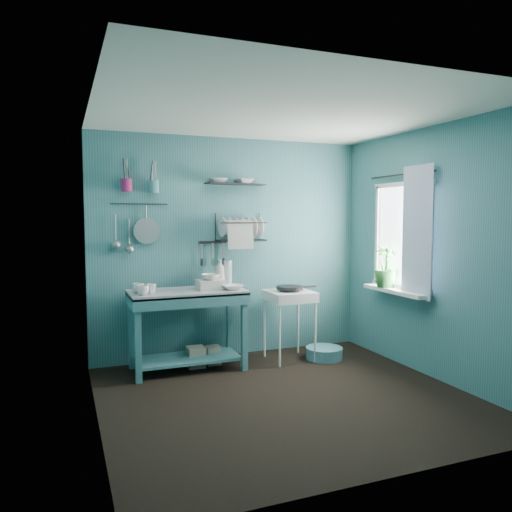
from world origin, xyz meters
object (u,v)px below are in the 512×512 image
object	(u,v)px
dish_rack	(241,227)
utensil_cup_teal	(154,187)
soap_bottle	(220,272)
mug_right	(138,288)
work_counter	(188,330)
water_bottle	(228,273)
storage_tin_large	(196,357)
mug_left	(143,290)
mug_mid	(151,289)
wash_tub	(211,285)
storage_tin_small	(213,355)
frying_pan	(290,288)
colander	(147,231)
potted_plant	(386,266)
floor_basin	(324,353)
utensil_cup_magenta	(127,185)
hotplate_stand	(289,325)

from	to	relation	value
dish_rack	utensil_cup_teal	world-z (taller)	utensil_cup_teal
soap_bottle	mug_right	bearing A→B (deg)	-167.74
work_counter	water_bottle	size ratio (longest dim) A/B	4.25
utensil_cup_teal	storage_tin_large	size ratio (longest dim) A/B	0.59
storage_tin_large	mug_left	bearing A→B (deg)	-160.10
mug_mid	wash_tub	xyz separation A→B (m)	(0.63, 0.04, 0.00)
mug_right	storage_tin_small	bearing A→B (deg)	5.71
frying_pan	colander	xyz separation A→B (m)	(-1.50, 0.41, 0.64)
mug_left	soap_bottle	size ratio (longest dim) A/B	0.41
mug_left	soap_bottle	bearing A→B (deg)	21.80
work_counter	potted_plant	world-z (taller)	potted_plant
potted_plant	storage_tin_small	distance (m)	2.14
frying_pan	mug_mid	bearing A→B (deg)	179.97
mug_left	storage_tin_large	size ratio (longest dim) A/B	0.56
work_counter	storage_tin_small	bearing A→B (deg)	4.57
mug_right	storage_tin_large	size ratio (longest dim) A/B	0.56
dish_rack	floor_basin	size ratio (longest dim) A/B	1.33
utensil_cup_teal	colander	xyz separation A→B (m)	(-0.08, 0.03, -0.47)
soap_bottle	storage_tin_small	xyz separation A→B (m)	(-0.12, -0.12, -0.89)
storage_tin_large	wash_tub	bearing A→B (deg)	-25.02
utensil_cup_magenta	utensil_cup_teal	size ratio (longest dim) A/B	1.00
utensil_cup_teal	potted_plant	distance (m)	2.67
mug_right	colander	xyz separation A→B (m)	(0.15, 0.35, 0.56)
mug_right	hotplate_stand	bearing A→B (deg)	-2.11
work_counter	dish_rack	world-z (taller)	dish_rack
frying_pan	storage_tin_large	size ratio (longest dim) A/B	1.36
utensil_cup_teal	floor_basin	distance (m)	2.64
mug_right	water_bottle	size ratio (longest dim) A/B	0.44
water_bottle	floor_basin	bearing A→B (deg)	-21.29
soap_bottle	colander	world-z (taller)	colander
water_bottle	dish_rack	distance (m)	0.54
wash_tub	potted_plant	xyz separation A→B (m)	(1.87, -0.47, 0.17)
utensil_cup_magenta	storage_tin_small	xyz separation A→B (m)	(0.85, -0.24, -1.84)
frying_pan	colander	bearing A→B (deg)	164.88
mug_left	potted_plant	size ratio (longest dim) A/B	0.26
water_bottle	utensil_cup_teal	world-z (taller)	utensil_cup_teal
floor_basin	work_counter	bearing A→B (deg)	173.49
work_counter	mug_mid	size ratio (longest dim) A/B	11.89
mug_right	hotplate_stand	world-z (taller)	mug_right
storage_tin_large	floor_basin	bearing A→B (deg)	-8.92
soap_bottle	storage_tin_small	world-z (taller)	soap_bottle
mug_left	utensil_cup_magenta	size ratio (longest dim) A/B	0.95
utensil_cup_magenta	dish_rack	bearing A→B (deg)	-2.30
wash_tub	utensil_cup_teal	distance (m)	1.20
mug_left	wash_tub	xyz separation A→B (m)	(0.73, 0.14, 0.00)
mug_left	water_bottle	xyz separation A→B (m)	(1.00, 0.38, 0.09)
utensil_cup_magenta	storage_tin_small	bearing A→B (deg)	-15.42
work_counter	frying_pan	distance (m)	1.22
hotplate_stand	utensil_cup_teal	world-z (taller)	utensil_cup_teal
water_bottle	potted_plant	distance (m)	1.75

